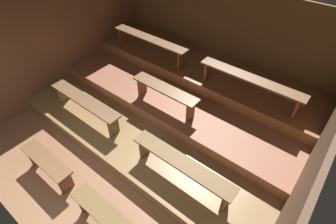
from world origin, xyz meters
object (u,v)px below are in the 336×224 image
at_px(bench_middle_center, 165,92).
at_px(bench_upper_left, 150,41).
at_px(bench_floor_left, 47,163).
at_px(bench_upper_right, 250,81).
at_px(bench_lower_right, 182,165).
at_px(bench_lower_left, 85,103).
at_px(bench_floor_right, 104,215).

distance_m(bench_middle_center, bench_upper_left, 1.76).
distance_m(bench_floor_left, bench_upper_left, 3.63).
distance_m(bench_middle_center, bench_upper_right, 1.73).
relative_size(bench_lower_right, bench_upper_right, 0.88).
height_order(bench_floor_left, bench_lower_left, bench_lower_left).
height_order(bench_lower_right, bench_upper_left, bench_upper_left).
height_order(bench_middle_center, bench_upper_right, bench_upper_right).
distance_m(bench_floor_left, bench_upper_right, 4.16).
bearing_deg(bench_lower_left, bench_upper_right, 39.74).
xyz_separation_m(bench_upper_left, bench_upper_right, (2.69, 0.00, 0.00)).
xyz_separation_m(bench_floor_left, bench_middle_center, (0.78, 2.42, 0.53)).
distance_m(bench_floor_right, bench_middle_center, 2.59).
relative_size(bench_floor_left, bench_upper_left, 0.55).
distance_m(bench_lower_left, bench_lower_right, 2.55).
relative_size(bench_lower_right, bench_middle_center, 1.25).
bearing_deg(bench_upper_right, bench_upper_left, 180.00).
distance_m(bench_lower_right, bench_middle_center, 1.69).
relative_size(bench_lower_left, bench_upper_left, 0.88).
height_order(bench_lower_left, bench_upper_right, bench_upper_right).
xyz_separation_m(bench_floor_right, bench_lower_right, (0.51, 1.31, 0.28)).
height_order(bench_upper_left, bench_upper_right, same).
bearing_deg(bench_upper_right, bench_middle_center, -141.11).
relative_size(bench_lower_left, bench_middle_center, 1.25).
bearing_deg(bench_floor_left, bench_upper_right, 58.81).
height_order(bench_floor_left, bench_upper_right, bench_upper_right).
xyz_separation_m(bench_lower_left, bench_lower_right, (2.55, 0.00, 0.00)).
xyz_separation_m(bench_floor_right, bench_middle_center, (-0.75, 2.42, 0.53)).
relative_size(bench_lower_left, bench_upper_right, 0.88).
relative_size(bench_floor_left, bench_floor_right, 1.00).
relative_size(bench_floor_left, bench_lower_right, 0.62).
bearing_deg(bench_floor_right, bench_upper_right, 80.58).
height_order(bench_floor_left, bench_middle_center, bench_middle_center).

